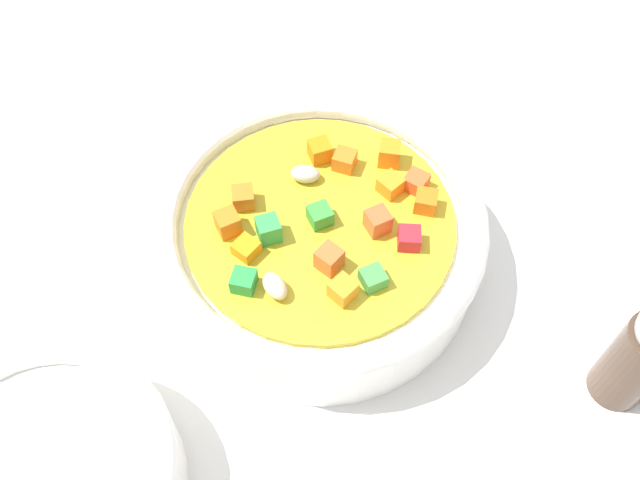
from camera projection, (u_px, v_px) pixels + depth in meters
ground_plane at (320, 269)px, 44.95cm from camera, size 140.00×140.00×2.00cm
soup_bowl_main at (320, 236)px, 41.75cm from camera, size 19.13×19.13×5.89cm
spoon at (577, 249)px, 44.17cm from camera, size 18.30×13.35×0.83cm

